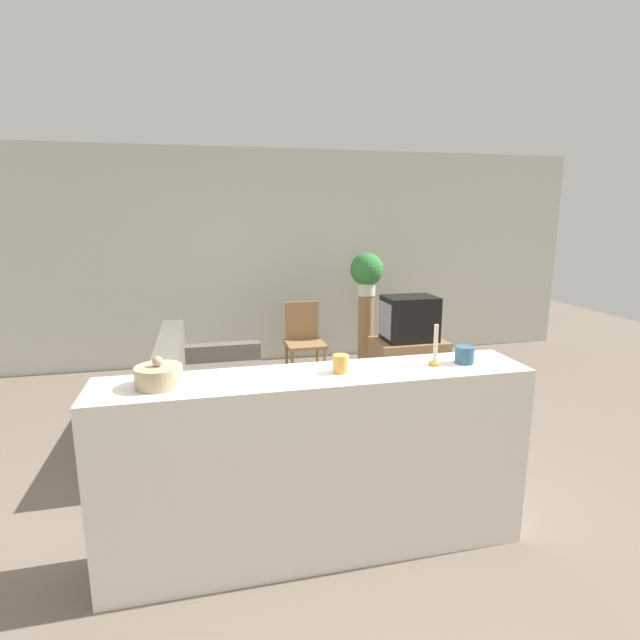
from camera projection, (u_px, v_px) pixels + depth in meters
The scene contains 13 objects.
ground_plane at pixel (302, 503), 3.38m from camera, with size 14.00×14.00×0.00m, color #756656.
wall_back at pixel (248, 258), 6.35m from camera, with size 9.00×0.06×2.70m.
couch at pixel (211, 403), 4.37m from camera, with size 0.96×1.83×0.86m.
tv_stand at pixel (408, 362), 5.65m from camera, with size 0.79×0.54×0.52m.
television at pixel (409, 318), 5.54m from camera, with size 0.58×0.42×0.49m.
wooden_chair at pixel (304, 337), 5.84m from camera, with size 0.44×0.44×0.89m.
plant_stand at pixel (366, 332), 6.24m from camera, with size 0.19×0.19×0.92m.
potted_plant at pixel (367, 271), 6.08m from camera, with size 0.41×0.41×0.52m.
foreground_counter at pixel (318, 465), 2.81m from camera, with size 2.37×0.44×1.07m.
decorative_bowl at pixel (159, 376), 2.50m from camera, with size 0.24×0.24×0.16m.
candle_jar at pixel (341, 364), 2.71m from camera, with size 0.09×0.09×0.10m.
candlestick at pixel (435, 352), 2.83m from camera, with size 0.07×0.07×0.24m.
coffee_tin at pixel (465, 355), 2.88m from camera, with size 0.11×0.11×0.10m.
Camera 1 is at (-0.59, -2.98, 1.93)m, focal length 28.00 mm.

